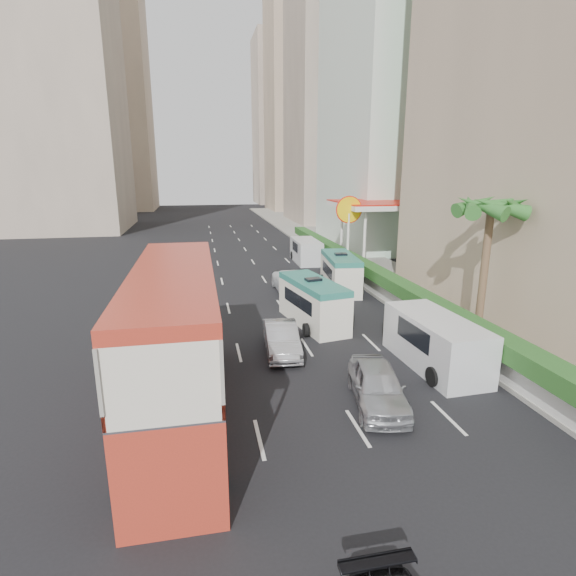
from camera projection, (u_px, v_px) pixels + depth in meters
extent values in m
plane|color=black|center=(349.00, 397.00, 16.46)|extent=(200.00, 200.00, 0.00)
cube|color=#B93322|center=(177.00, 345.00, 14.69)|extent=(2.50, 11.00, 5.06)
imported|color=#AFB1B6|center=(281.00, 352.00, 20.53)|extent=(1.74, 4.21, 1.36)
imported|color=#AFB1B6|center=(376.00, 404.00, 15.96)|extent=(2.48, 4.53, 1.46)
imported|color=silver|center=(294.00, 293.00, 30.62)|extent=(2.45, 5.17, 1.43)
cube|color=silver|center=(313.00, 302.00, 24.08)|extent=(2.79, 5.69, 2.42)
cube|color=silver|center=(340.00, 273.00, 31.07)|extent=(2.43, 5.72, 2.46)
cube|color=silver|center=(435.00, 342.00, 18.87)|extent=(2.39, 5.45, 2.14)
cube|color=silver|center=(306.00, 251.00, 40.73)|extent=(2.15, 5.14, 2.04)
cube|color=#99968C|center=(354.00, 259.00, 41.86)|extent=(6.00, 120.00, 0.18)
cube|color=silver|center=(370.00, 282.00, 30.74)|extent=(0.30, 44.00, 1.00)
cube|color=#2D6626|center=(370.00, 270.00, 30.53)|extent=(1.10, 44.00, 0.70)
cylinder|color=brown|center=(484.00, 274.00, 20.87)|extent=(0.36, 0.36, 6.40)
cube|color=silver|center=(374.00, 233.00, 39.48)|extent=(6.50, 8.00, 5.50)
cube|color=#B5A28F|center=(344.00, 57.00, 68.61)|extent=(16.00, 16.00, 50.00)
cube|color=tan|center=(302.00, 101.00, 91.95)|extent=(14.00, 14.00, 44.00)
cube|color=#B5A28F|center=(283.00, 122.00, 113.34)|extent=(14.00, 14.00, 40.00)
cube|color=#B5A28F|center=(39.00, 27.00, 57.58)|extent=(18.00, 18.00, 52.00)
cube|color=tan|center=(108.00, 96.00, 91.93)|extent=(16.00, 16.00, 46.00)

